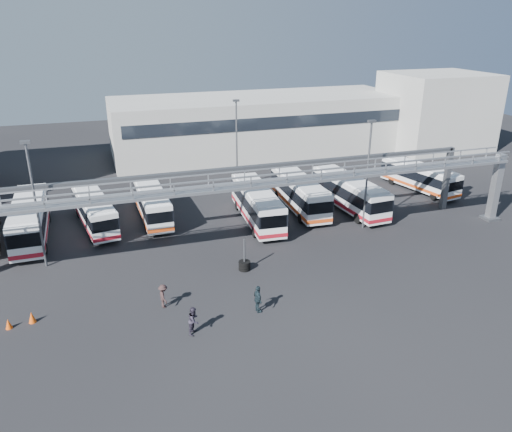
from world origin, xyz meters
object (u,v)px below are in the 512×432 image
object	(u,v)px
bus_9	(420,176)
light_pole_mid	(368,170)
light_pole_back	(237,140)
bus_5	(257,203)
pedestrian_d	(258,299)
light_pole_left	(35,199)
bus_1	(30,218)
pedestrian_c	(163,296)
pedestrian_b	(194,320)
tire_stack	(244,265)
bus_6	(299,192)
bus_7	(349,192)
bus_3	(152,202)
cone_right	(32,317)
cone_left	(8,324)
bus_2	(94,210)

from	to	relation	value
bus_9	light_pole_mid	bearing A→B (deg)	-157.73
light_pole_back	bus_5	xyz separation A→B (m)	(-1.02, -10.39, -3.83)
pedestrian_d	light_pole_left	bearing A→B (deg)	46.69
bus_1	pedestrian_c	distance (m)	17.93
bus_5	pedestrian_b	distance (m)	18.94
bus_9	pedestrian_c	size ratio (longest dim) A/B	6.02
light_pole_left	bus_1	xyz separation A→B (m)	(-1.45, 6.11, -3.78)
bus_1	tire_stack	size ratio (longest dim) A/B	4.36
bus_6	light_pole_back	bearing A→B (deg)	118.07
light_pole_left	bus_7	distance (m)	29.48
bus_3	cone_right	xyz separation A→B (m)	(-9.84, -15.87, -1.37)
light_pole_back	bus_3	bearing A→B (deg)	-148.96
pedestrian_d	bus_5	bearing A→B (deg)	-21.64
bus_1	bus_5	distance (m)	20.58
light_pole_back	cone_right	bearing A→B (deg)	-132.56
bus_1	cone_left	size ratio (longest dim) A/B	17.08
pedestrian_c	pedestrian_d	world-z (taller)	pedestrian_d
bus_1	pedestrian_b	size ratio (longest dim) A/B	6.24
bus_7	pedestrian_b	bearing A→B (deg)	-143.76
tire_stack	light_pole_mid	bearing A→B (deg)	19.28
pedestrian_c	cone_right	size ratio (longest dim) A/B	2.25
light_pole_mid	light_pole_back	size ratio (longest dim) A/B	1.00
bus_5	bus_7	distance (m)	10.01
bus_3	cone_right	world-z (taller)	bus_3
light_pole_back	bus_5	bearing A→B (deg)	-95.63
light_pole_left	bus_3	size ratio (longest dim) A/B	0.98
bus_1	cone_right	distance (m)	14.45
bus_3	bus_7	bearing A→B (deg)	-12.50
pedestrian_b	tire_stack	bearing A→B (deg)	-3.54
bus_1	light_pole_back	bearing A→B (deg)	19.43
bus_9	bus_3	bearing A→B (deg)	166.70
bus_2	tire_stack	bearing A→B (deg)	-59.27
bus_3	tire_stack	size ratio (longest dim) A/B	3.92
cone_right	tire_stack	size ratio (longest dim) A/B	0.28
bus_2	pedestrian_d	distance (m)	21.30
bus_3	pedestrian_d	world-z (taller)	bus_3
bus_9	cone_left	world-z (taller)	bus_9
pedestrian_c	bus_3	bearing A→B (deg)	-11.95
light_pole_mid	cone_right	xyz separation A→B (m)	(-28.40, -7.22, -5.35)
light_pole_left	bus_1	bearing A→B (deg)	103.37
cone_left	pedestrian_d	bearing A→B (deg)	-11.33
bus_5	pedestrian_c	xyz separation A→B (m)	(-10.94, -12.67, -1.04)
bus_9	pedestrian_d	distance (m)	31.50
bus_7	tire_stack	world-z (taller)	bus_7
light_pole_mid	bus_2	xyz separation A→B (m)	(-23.98, 8.17, -4.01)
light_pole_mid	pedestrian_b	world-z (taller)	light_pole_mid
pedestrian_c	cone_left	bearing A→B (deg)	79.56
bus_6	bus_9	bearing A→B (deg)	7.33
bus_2	cone_left	bearing A→B (deg)	-119.99
light_pole_back	bus_5	distance (m)	11.12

